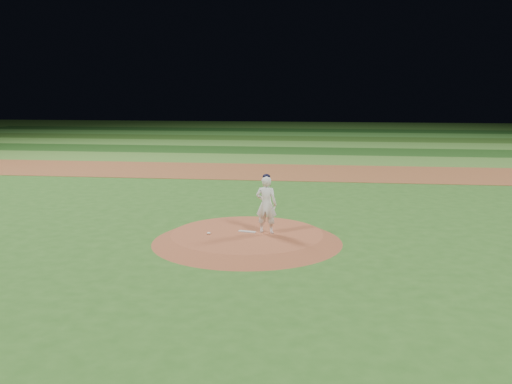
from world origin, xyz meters
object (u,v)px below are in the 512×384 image
pitching_rubber (247,232)px  pitchers_mound (247,237)px  pitcher_on_mound (266,204)px  rosin_bag (209,233)px

pitching_rubber → pitchers_mound: bearing=-69.2°
pitcher_on_mound → pitching_rubber: bearing=177.4°
pitchers_mound → rosin_bag: rosin_bag is taller
pitching_rubber → rosin_bag: (-1.06, -0.39, 0.02)m
pitching_rubber → rosin_bag: rosin_bag is taller
rosin_bag → pitchers_mound: bearing=13.0°
pitching_rubber → rosin_bag: size_ratio=4.88×
pitchers_mound → pitcher_on_mound: size_ratio=3.18×
pitchers_mound → pitcher_on_mound: 1.12m
pitching_rubber → pitcher_on_mound: pitcher_on_mound is taller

